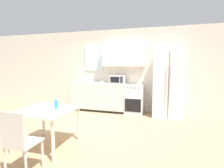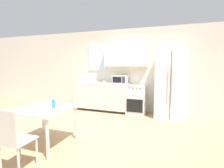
{
  "view_description": "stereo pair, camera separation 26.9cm",
  "coord_description": "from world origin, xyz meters",
  "px_view_note": "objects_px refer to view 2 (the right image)",
  "views": [
    {
      "loc": [
        1.55,
        -3.7,
        1.54
      ],
      "look_at": [
        0.28,
        0.5,
        1.05
      ],
      "focal_mm": 28.0,
      "sensor_mm": 36.0,
      "label": 1
    },
    {
      "loc": [
        1.8,
        -3.61,
        1.54
      ],
      "look_at": [
        0.28,
        0.5,
        1.05
      ],
      "focal_mm": 28.0,
      "sensor_mm": 36.0,
      "label": 2
    }
  ],
  "objects_px": {
    "oven_range": "(137,99)",
    "drink_bottle": "(54,104)",
    "microwave": "(120,79)",
    "dining_table": "(44,113)",
    "refrigerator": "(171,85)",
    "coffee_mug": "(104,82)",
    "dining_chair_near": "(12,136)"
  },
  "relations": [
    {
      "from": "oven_range",
      "to": "drink_bottle",
      "type": "distance_m",
      "value": 2.88
    },
    {
      "from": "dining_chair_near",
      "to": "drink_bottle",
      "type": "relative_size",
      "value": 4.8
    },
    {
      "from": "oven_range",
      "to": "dining_chair_near",
      "type": "xyz_separation_m",
      "value": [
        -0.99,
        -3.61,
        0.09
      ]
    },
    {
      "from": "oven_range",
      "to": "dining_chair_near",
      "type": "bearing_deg",
      "value": -105.3
    },
    {
      "from": "oven_range",
      "to": "dining_table",
      "type": "distance_m",
      "value": 2.99
    },
    {
      "from": "refrigerator",
      "to": "microwave",
      "type": "bearing_deg",
      "value": 175.26
    },
    {
      "from": "microwave",
      "to": "dining_chair_near",
      "type": "height_order",
      "value": "microwave"
    },
    {
      "from": "coffee_mug",
      "to": "dining_chair_near",
      "type": "xyz_separation_m",
      "value": [
        0.04,
        -3.41,
        -0.44
      ]
    },
    {
      "from": "microwave",
      "to": "oven_range",
      "type": "bearing_deg",
      "value": -8.52
    },
    {
      "from": "microwave",
      "to": "dining_table",
      "type": "distance_m",
      "value": 2.93
    },
    {
      "from": "refrigerator",
      "to": "dining_chair_near",
      "type": "height_order",
      "value": "refrigerator"
    },
    {
      "from": "coffee_mug",
      "to": "dining_table",
      "type": "distance_m",
      "value": 2.57
    },
    {
      "from": "dining_chair_near",
      "to": "oven_range",
      "type": "bearing_deg",
      "value": 72.77
    },
    {
      "from": "oven_range",
      "to": "drink_bottle",
      "type": "relative_size",
      "value": 4.63
    },
    {
      "from": "microwave",
      "to": "coffee_mug",
      "type": "distance_m",
      "value": 0.55
    },
    {
      "from": "oven_range",
      "to": "drink_bottle",
      "type": "height_order",
      "value": "drink_bottle"
    },
    {
      "from": "microwave",
      "to": "dining_table",
      "type": "xyz_separation_m",
      "value": [
        -0.61,
        -2.83,
        -0.44
      ]
    },
    {
      "from": "refrigerator",
      "to": "coffee_mug",
      "type": "height_order",
      "value": "refrigerator"
    },
    {
      "from": "dining_table",
      "to": "dining_chair_near",
      "type": "height_order",
      "value": "dining_chair_near"
    },
    {
      "from": "refrigerator",
      "to": "drink_bottle",
      "type": "height_order",
      "value": "refrigerator"
    },
    {
      "from": "microwave",
      "to": "dining_table",
      "type": "height_order",
      "value": "microwave"
    },
    {
      "from": "refrigerator",
      "to": "microwave",
      "type": "distance_m",
      "value": 1.58
    },
    {
      "from": "oven_range",
      "to": "dining_chair_near",
      "type": "distance_m",
      "value": 3.74
    },
    {
      "from": "dining_table",
      "to": "drink_bottle",
      "type": "height_order",
      "value": "drink_bottle"
    },
    {
      "from": "dining_chair_near",
      "to": "microwave",
      "type": "bearing_deg",
      "value": 81.6
    },
    {
      "from": "refrigerator",
      "to": "coffee_mug",
      "type": "distance_m",
      "value": 2.04
    },
    {
      "from": "drink_bottle",
      "to": "dining_chair_near",
      "type": "bearing_deg",
      "value": -87.89
    },
    {
      "from": "microwave",
      "to": "dining_chair_near",
      "type": "xyz_separation_m",
      "value": [
        -0.42,
        -3.7,
        -0.53
      ]
    },
    {
      "from": "microwave",
      "to": "drink_bottle",
      "type": "xyz_separation_m",
      "value": [
        -0.45,
        -2.75,
        -0.26
      ]
    },
    {
      "from": "coffee_mug",
      "to": "refrigerator",
      "type": "bearing_deg",
      "value": 4.39
    },
    {
      "from": "drink_bottle",
      "to": "microwave",
      "type": "bearing_deg",
      "value": 80.64
    },
    {
      "from": "coffee_mug",
      "to": "dining_table",
      "type": "relative_size",
      "value": 0.11
    }
  ]
}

